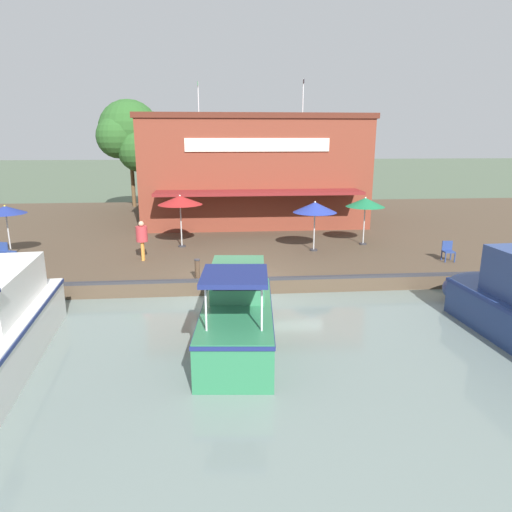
% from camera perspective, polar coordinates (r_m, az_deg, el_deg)
% --- Properties ---
extents(ground_plane, '(220.00, 220.00, 0.00)m').
position_cam_1_polar(ground_plane, '(17.04, -3.11, -5.16)').
color(ground_plane, '#4C5B47').
extents(quay_deck, '(22.00, 56.00, 0.60)m').
position_cam_1_polar(quay_deck, '(27.58, -3.89, 3.17)').
color(quay_deck, '#4C3D2D').
rests_on(quay_deck, ground).
extents(quay_edge_fender, '(0.20, 50.40, 0.10)m').
position_cam_1_polar(quay_edge_fender, '(16.93, -3.15, -2.97)').
color(quay_edge_fender, '#2D2D33').
rests_on(quay_edge_fender, quay_deck).
extents(waterfront_restaurant, '(11.01, 13.31, 8.68)m').
position_cam_1_polar(waterfront_restaurant, '(29.88, -0.58, 10.91)').
color(waterfront_restaurant, brown).
rests_on(waterfront_restaurant, quay_deck).
extents(patio_umbrella_by_entrance, '(1.71, 1.71, 2.35)m').
position_cam_1_polar(patio_umbrella_by_entrance, '(22.41, -28.85, 5.04)').
color(patio_umbrella_by_entrance, '#B7B7B7').
rests_on(patio_umbrella_by_entrance, quay_deck).
extents(patio_umbrella_mid_patio_left, '(2.02, 2.02, 2.32)m').
position_cam_1_polar(patio_umbrella_mid_patio_left, '(21.21, 7.38, 6.05)').
color(patio_umbrella_mid_patio_left, '#B7B7B7').
rests_on(patio_umbrella_mid_patio_left, quay_deck).
extents(patio_umbrella_far_corner, '(2.11, 2.11, 2.52)m').
position_cam_1_polar(patio_umbrella_far_corner, '(22.09, -9.48, 6.89)').
color(patio_umbrella_far_corner, '#B7B7B7').
rests_on(patio_umbrella_far_corner, quay_deck).
extents(patio_umbrella_back_row, '(1.89, 1.89, 2.36)m').
position_cam_1_polar(patio_umbrella_back_row, '(22.93, 13.51, 6.53)').
color(patio_umbrella_back_row, '#B7B7B7').
rests_on(patio_umbrella_back_row, quay_deck).
extents(cafe_chair_mid_patio, '(0.53, 0.53, 0.85)m').
position_cam_1_polar(cafe_chair_mid_patio, '(22.12, -29.20, 0.51)').
color(cafe_chair_mid_patio, navy).
rests_on(cafe_chair_mid_patio, quay_deck).
extents(cafe_chair_back_row_seat, '(0.47, 0.47, 0.85)m').
position_cam_1_polar(cafe_chair_back_row_seat, '(21.22, 22.88, 0.70)').
color(cafe_chair_back_row_seat, navy).
rests_on(cafe_chair_back_row_seat, quay_deck).
extents(cafe_chair_far_corner_seat, '(0.55, 0.55, 0.85)m').
position_cam_1_polar(cafe_chair_far_corner_seat, '(20.28, -28.34, -0.52)').
color(cafe_chair_far_corner_seat, navy).
rests_on(cafe_chair_far_corner_seat, quay_deck).
extents(person_near_entrance, '(0.49, 0.49, 1.71)m').
position_cam_1_polar(person_near_entrance, '(20.11, -14.08, 2.47)').
color(person_near_entrance, orange).
rests_on(person_near_entrance, quay_deck).
extents(motorboat_outer_channel, '(5.99, 2.34, 2.49)m').
position_cam_1_polar(motorboat_outer_channel, '(13.23, -2.27, -6.91)').
color(motorboat_outer_channel, '#287047').
rests_on(motorboat_outer_channel, river_water).
extents(mooring_post, '(0.22, 0.22, 0.80)m').
position_cam_1_polar(mooring_post, '(17.07, -7.35, -1.66)').
color(mooring_post, '#473323').
rests_on(mooring_post, quay_deck).
extents(tree_behind_restaurant, '(4.68, 4.45, 7.88)m').
position_cam_1_polar(tree_behind_restaurant, '(36.01, -15.87, 14.67)').
color(tree_behind_restaurant, brown).
rests_on(tree_behind_restaurant, quay_deck).
extents(tree_upstream_bank, '(4.81, 4.58, 7.04)m').
position_cam_1_polar(tree_upstream_bank, '(35.63, -13.36, 13.37)').
color(tree_upstream_bank, brown).
rests_on(tree_upstream_bank, quay_deck).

